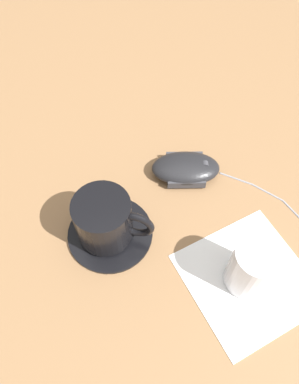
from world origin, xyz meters
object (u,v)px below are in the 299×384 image
drinking_glass (252,267)px  coffee_cup (105,220)px  saucer (110,233)px  computer_mouse (186,168)px

drinking_glass → coffee_cup: bearing=51.0°
saucer → drinking_glass: drinking_glass is taller
saucer → coffee_cup: coffee_cup is taller
coffee_cup → drinking_glass: size_ratio=1.23×
saucer → drinking_glass: (-0.13, -0.16, 0.04)m
computer_mouse → drinking_glass: drinking_glass is taller
saucer → drinking_glass: size_ratio=1.49×
computer_mouse → drinking_glass: size_ratio=1.47×
saucer → coffee_cup: 0.04m
coffee_cup → computer_mouse: size_ratio=0.84×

